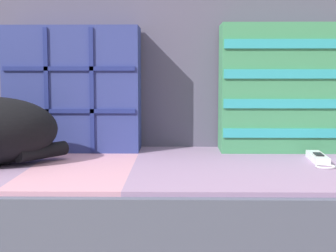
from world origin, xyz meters
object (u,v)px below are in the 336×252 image
object	(u,v)px
couch	(90,236)
game_remote_near	(318,158)
throw_pillow_striped	(287,88)
throw_pillow_quilted	(74,89)

from	to	relation	value
couch	game_remote_near	world-z (taller)	game_remote_near
couch	throw_pillow_striped	xyz separation A→B (m)	(0.56, 0.18, 0.39)
couch	throw_pillow_quilted	xyz separation A→B (m)	(-0.07, 0.18, 0.39)
couch	throw_pillow_quilted	bearing A→B (deg)	111.93
throw_pillow_quilted	game_remote_near	size ratio (longest dim) A/B	2.00
couch	throw_pillow_striped	size ratio (longest dim) A/B	4.73
throw_pillow_quilted	game_remote_near	world-z (taller)	throw_pillow_quilted
throw_pillow_striped	game_remote_near	bearing A→B (deg)	-76.09
throw_pillow_quilted	game_remote_near	distance (m)	0.72
throw_pillow_quilted	throw_pillow_striped	world-z (taller)	throw_pillow_striped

